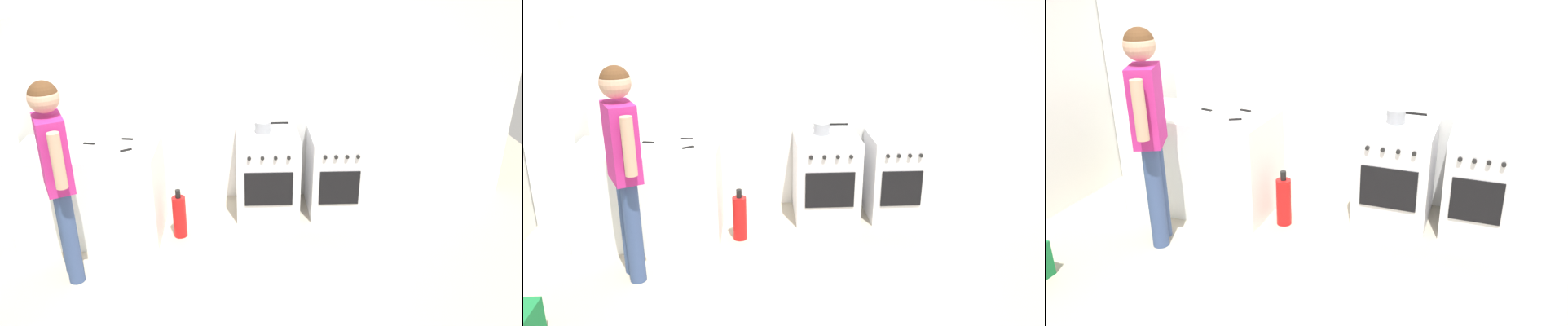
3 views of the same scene
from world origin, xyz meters
TOP-DOWN VIEW (x-y plane):
  - ground_plane at (0.00, 0.00)m, footprint 8.00×8.00m
  - back_wall at (0.00, 1.95)m, footprint 6.00×0.10m
  - counter_unit at (-1.35, 1.20)m, footprint 1.30×0.70m
  - oven_left at (0.35, 1.58)m, footprint 0.64×0.62m
  - oven_right at (1.05, 1.58)m, footprint 0.53×0.62m
  - pot at (0.31, 1.67)m, footprint 0.34×0.16m
  - knife_bread at (-1.44, 1.32)m, footprint 0.35×0.10m
  - knife_paring at (-0.99, 1.11)m, footprint 0.20×0.12m
  - knife_chef at (-1.09, 1.41)m, footprint 0.31×0.07m
  - person at (-1.36, 0.50)m, footprint 0.33×0.52m
  - fire_extinguisher at (-0.52, 1.10)m, footprint 0.13×0.13m
  - larder_cabinet at (-2.30, 1.68)m, footprint 0.48×0.44m

SIDE VIEW (x-z plane):
  - ground_plane at x=0.00m, z-range 0.00..0.00m
  - fire_extinguisher at x=-0.52m, z-range -0.03..0.47m
  - oven_right at x=1.05m, z-range 0.00..0.85m
  - oven_left at x=0.35m, z-range 0.00..0.85m
  - counter_unit at x=-1.35m, z-range 0.00..0.90m
  - knife_bread at x=-1.44m, z-range 0.90..0.91m
  - knife_chef at x=-1.09m, z-range 0.90..0.91m
  - knife_paring at x=-0.99m, z-range 0.90..0.91m
  - pot at x=0.31m, z-range 0.85..0.97m
  - larder_cabinet at x=-2.30m, z-range 0.00..2.00m
  - person at x=-1.36m, z-range 0.19..1.92m
  - back_wall at x=0.00m, z-range 0.00..2.60m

